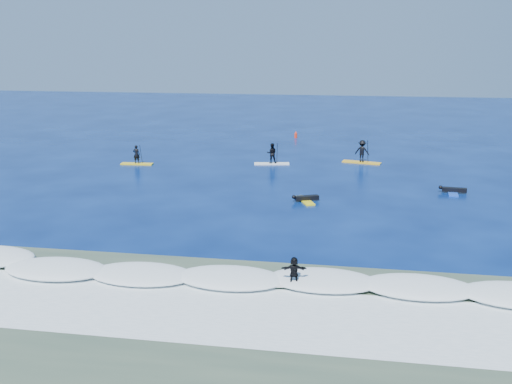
% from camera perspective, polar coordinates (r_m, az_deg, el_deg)
% --- Properties ---
extents(ground, '(160.00, 160.00, 0.00)m').
position_cam_1_polar(ground, '(34.71, -0.80, -2.23)').
color(ground, '#031444').
rests_on(ground, ground).
extents(shallow_water, '(90.00, 13.00, 0.01)m').
position_cam_1_polar(shallow_water, '(22.05, -7.34, -12.81)').
color(shallow_water, '#354939').
rests_on(shallow_water, ground).
extents(breaking_wave, '(40.00, 6.00, 0.30)m').
position_cam_1_polar(breaking_wave, '(25.53, -4.77, -8.75)').
color(breaking_wave, white).
rests_on(breaking_wave, ground).
extents(whitewater, '(34.00, 5.00, 0.02)m').
position_cam_1_polar(whitewater, '(22.91, -6.62, -11.69)').
color(whitewater, silver).
rests_on(whitewater, ground).
extents(sup_paddler_left, '(2.76, 0.82, 1.91)m').
position_cam_1_polar(sup_paddler_left, '(49.68, -11.85, 3.40)').
color(sup_paddler_left, yellow).
rests_on(sup_paddler_left, ground).
extents(sup_paddler_center, '(3.07, 1.25, 2.10)m').
position_cam_1_polar(sup_paddler_center, '(48.68, 1.59, 3.70)').
color(sup_paddler_center, white).
rests_on(sup_paddler_center, ground).
extents(sup_paddler_right, '(3.38, 1.53, 2.30)m').
position_cam_1_polar(sup_paddler_right, '(50.00, 10.56, 3.89)').
color(sup_paddler_right, yellow).
rests_on(sup_paddler_right, ground).
extents(prone_paddler_near, '(1.77, 2.36, 0.48)m').
position_cam_1_polar(prone_paddler_near, '(37.60, 4.96, -0.68)').
color(prone_paddler_near, yellow).
rests_on(prone_paddler_near, ground).
extents(prone_paddler_far, '(1.88, 2.41, 0.49)m').
position_cam_1_polar(prone_paddler_far, '(41.80, 19.08, 0.14)').
color(prone_paddler_far, blue).
rests_on(prone_paddler_far, ground).
extents(wave_surfer, '(1.80, 0.73, 1.27)m').
position_cam_1_polar(wave_surfer, '(24.36, 3.82, -8.04)').
color(wave_surfer, silver).
rests_on(wave_surfer, breaking_wave).
extents(marker_buoy, '(0.32, 0.32, 0.76)m').
position_cam_1_polar(marker_buoy, '(62.39, 4.00, 5.72)').
color(marker_buoy, red).
rests_on(marker_buoy, ground).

